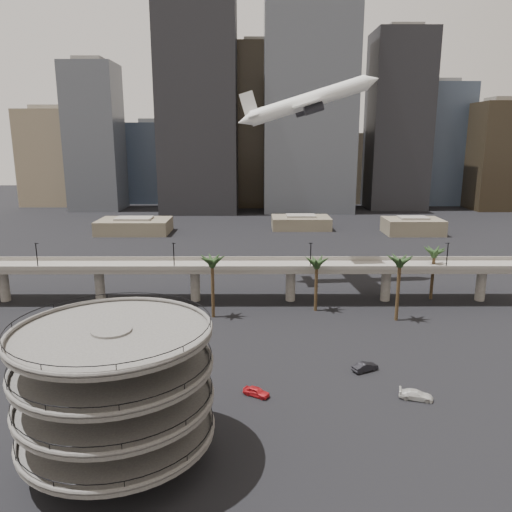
{
  "coord_description": "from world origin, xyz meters",
  "views": [
    {
      "loc": [
        2.69,
        -55.29,
        36.6
      ],
      "look_at": [
        2.95,
        28.0,
        16.97
      ],
      "focal_mm": 35.0,
      "sensor_mm": 36.0,
      "label": 1
    }
  ],
  "objects_px": {
    "airborne_jet": "(308,102)",
    "car_b": "(365,367)",
    "overpass": "(243,270)",
    "car_c": "(416,395)",
    "car_a": "(256,392)",
    "parking_ramp": "(115,383)"
  },
  "relations": [
    {
      "from": "airborne_jet",
      "to": "parking_ramp",
      "type": "bearing_deg",
      "value": -116.24
    },
    {
      "from": "car_a",
      "to": "car_b",
      "type": "bearing_deg",
      "value": -36.14
    },
    {
      "from": "parking_ramp",
      "to": "car_b",
      "type": "relative_size",
      "value": 5.05
    },
    {
      "from": "car_a",
      "to": "parking_ramp",
      "type": "bearing_deg",
      "value": 162.53
    },
    {
      "from": "airborne_jet",
      "to": "car_b",
      "type": "relative_size",
      "value": 8.15
    },
    {
      "from": "car_a",
      "to": "car_b",
      "type": "height_order",
      "value": "car_b"
    },
    {
      "from": "overpass",
      "to": "airborne_jet",
      "type": "bearing_deg",
      "value": 45.63
    },
    {
      "from": "car_b",
      "to": "car_c",
      "type": "distance_m",
      "value": 10.48
    },
    {
      "from": "parking_ramp",
      "to": "car_b",
      "type": "xyz_separation_m",
      "value": [
        33.55,
        22.83,
        -9.11
      ]
    },
    {
      "from": "overpass",
      "to": "airborne_jet",
      "type": "xyz_separation_m",
      "value": [
        15.72,
        16.06,
        38.05
      ]
    },
    {
      "from": "airborne_jet",
      "to": "car_a",
      "type": "distance_m",
      "value": 76.06
    },
    {
      "from": "parking_ramp",
      "to": "airborne_jet",
      "type": "bearing_deg",
      "value": 69.06
    },
    {
      "from": "parking_ramp",
      "to": "airborne_jet",
      "type": "xyz_separation_m",
      "value": [
        28.72,
        75.06,
        35.55
      ]
    },
    {
      "from": "parking_ramp",
      "to": "car_a",
      "type": "relative_size",
      "value": 5.59
    },
    {
      "from": "overpass",
      "to": "car_a",
      "type": "height_order",
      "value": "overpass"
    },
    {
      "from": "overpass",
      "to": "car_c",
      "type": "height_order",
      "value": "overpass"
    },
    {
      "from": "airborne_jet",
      "to": "car_a",
      "type": "xyz_separation_m",
      "value": [
        -12.77,
        -60.19,
        -44.71
      ]
    },
    {
      "from": "car_c",
      "to": "overpass",
      "type": "bearing_deg",
      "value": 46.14
    },
    {
      "from": "car_a",
      "to": "car_b",
      "type": "xyz_separation_m",
      "value": [
        17.6,
        7.96,
        0.05
      ]
    },
    {
      "from": "overpass",
      "to": "car_a",
      "type": "bearing_deg",
      "value": -86.18
    },
    {
      "from": "overpass",
      "to": "car_b",
      "type": "height_order",
      "value": "overpass"
    },
    {
      "from": "overpass",
      "to": "parking_ramp",
      "type": "bearing_deg",
      "value": -102.43
    }
  ]
}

